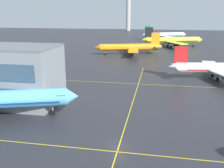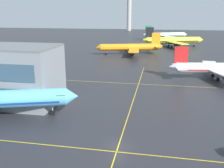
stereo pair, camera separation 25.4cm
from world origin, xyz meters
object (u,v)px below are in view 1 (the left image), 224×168
at_px(airliner_far_left_stand, 172,40).
at_px(control_tower, 128,10).
at_px(airliner_third_row, 130,47).
at_px(airliner_second_row, 220,68).
at_px(airliner_far_right_stand, 164,35).

height_order(airliner_far_left_stand, control_tower, control_tower).
bearing_deg(airliner_third_row, control_tower, 97.28).
relative_size(airliner_second_row, airliner_third_row, 0.99).
bearing_deg(control_tower, airliner_far_right_stand, -67.03).
bearing_deg(airliner_far_right_stand, control_tower, 112.97).
height_order(airliner_second_row, airliner_third_row, airliner_third_row).
relative_size(airliner_third_row, airliner_far_right_stand, 0.99).
distance_m(airliner_second_row, airliner_far_left_stand, 81.66).
distance_m(airliner_third_row, airliner_far_right_stand, 81.28).
bearing_deg(airliner_second_row, control_tower, 104.81).
height_order(airliner_second_row, airliner_far_right_stand, airliner_far_right_stand).
relative_size(airliner_far_right_stand, control_tower, 0.85).
relative_size(airliner_second_row, control_tower, 0.84).
height_order(airliner_far_right_stand, control_tower, control_tower).
relative_size(airliner_third_row, airliner_far_left_stand, 0.90).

